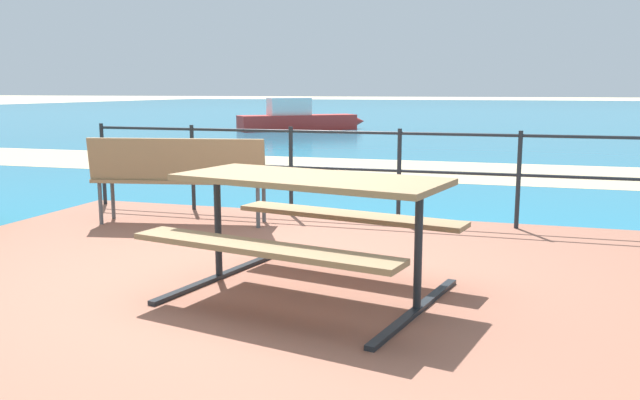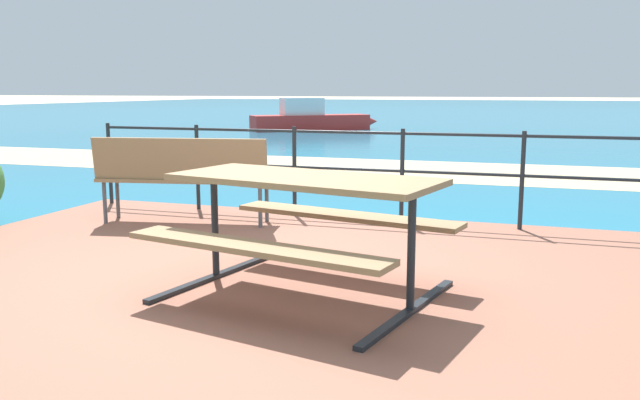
# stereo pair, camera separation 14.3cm
# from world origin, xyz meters

# --- Properties ---
(ground_plane) EXTENTS (240.00, 240.00, 0.00)m
(ground_plane) POSITION_xyz_m (0.00, 0.00, 0.00)
(ground_plane) COLOR beige
(patio_paving) EXTENTS (6.40, 5.20, 0.06)m
(patio_paving) POSITION_xyz_m (0.00, 0.00, 0.03)
(patio_paving) COLOR #935B47
(patio_paving) RESTS_ON ground
(sea_water) EXTENTS (90.00, 90.00, 0.01)m
(sea_water) POSITION_xyz_m (0.00, 40.00, 0.01)
(sea_water) COLOR teal
(sea_water) RESTS_ON ground
(beach_strip) EXTENTS (54.02, 3.34, 0.01)m
(beach_strip) POSITION_xyz_m (0.00, 7.22, 0.01)
(beach_strip) COLOR tan
(beach_strip) RESTS_ON ground
(picnic_table) EXTENTS (2.01, 1.74, 0.80)m
(picnic_table) POSITION_xyz_m (0.47, -0.25, 0.66)
(picnic_table) COLOR #8C704C
(picnic_table) RESTS_ON patio_paving
(park_bench) EXTENTS (1.83, 0.74, 0.89)m
(park_bench) POSITION_xyz_m (-1.49, 1.56, 0.60)
(park_bench) COLOR #8C704C
(park_bench) RESTS_ON patio_paving
(railing_fence) EXTENTS (5.94, 0.04, 0.96)m
(railing_fence) POSITION_xyz_m (0.00, 2.37, 0.67)
(railing_fence) COLOR #1E2328
(railing_fence) RESTS_ON patio_paving
(boat_near) EXTENTS (4.05, 3.45, 1.12)m
(boat_near) POSITION_xyz_m (-5.67, 17.47, 0.39)
(boat_near) COLOR red
(boat_near) RESTS_ON sea_water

